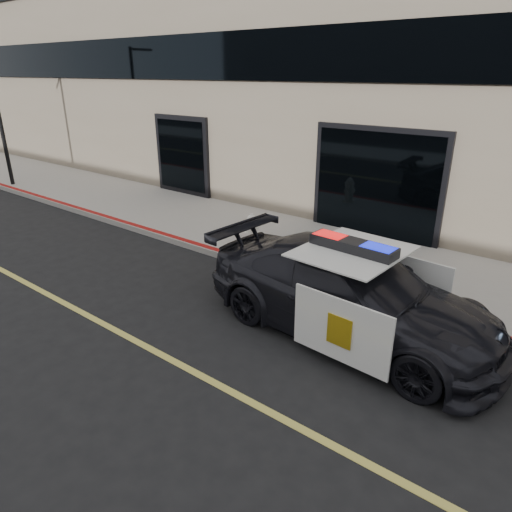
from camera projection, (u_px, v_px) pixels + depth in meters
The scene contains 4 objects.
ground at pixel (223, 387), 6.38m from camera, with size 120.00×120.00×0.00m, color black.
sidewalk_n at pixel (380, 265), 10.18m from camera, with size 60.00×3.50×0.15m, color gray.
police_car at pixel (349, 293), 7.45m from camera, with size 2.68×5.31×1.66m.
fire_hydrant at pixel (251, 231), 10.99m from camera, with size 0.36×0.50×0.80m.
Camera 1 is at (3.57, -3.82, 4.11)m, focal length 32.00 mm.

